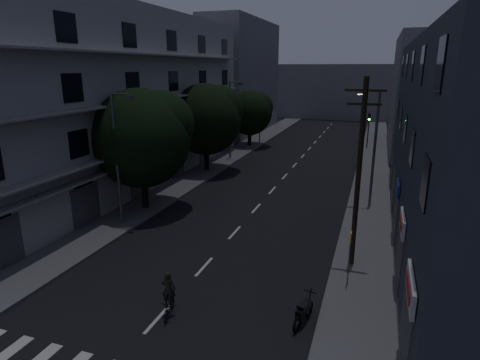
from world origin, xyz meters
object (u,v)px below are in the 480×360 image
Objects in this scene: utility_pole at (359,171)px; motorcycle at (303,312)px; bus_stop_sign at (350,249)px; cyclist at (169,300)px.

motorcycle is (-1.43, -5.37, -4.39)m from utility_pole.
utility_pole is 3.56× the size of bus_stop_sign.
motorcycle is 5.27m from cyclist.
bus_stop_sign reaches higher than motorcycle.
cyclist is (-6.56, -6.57, -4.22)m from utility_pole.
cyclist is at bearing -145.95° from bus_stop_sign.
cyclist is at bearing -134.95° from utility_pole.
bus_stop_sign is at bearing -90.78° from utility_pole.
cyclist reaches higher than motorcycle.
cyclist is (-6.53, -4.41, -1.24)m from bus_stop_sign.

